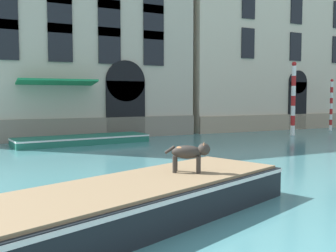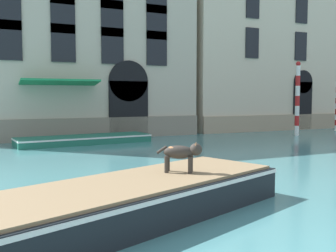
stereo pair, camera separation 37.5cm
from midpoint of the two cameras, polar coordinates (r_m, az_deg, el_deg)
palazzo_left at (r=25.48m, az=-14.04°, el=12.34°), size 13.64×7.40×12.06m
palazzo_right at (r=32.79m, az=13.99°, el=15.07°), size 15.95×6.13×17.21m
boat_foreground at (r=7.60m, az=-7.61°, el=-11.00°), size 8.20×4.85×0.75m
dog_on_deck at (r=8.56m, az=1.97°, el=-3.87°), size 0.87×0.65×0.66m
boat_moored_near_palazzo at (r=20.40m, az=-12.86°, el=-1.94°), size 6.88×2.51×0.40m
mooring_pole_0 at (r=25.30m, az=17.32°, el=3.85°), size 0.28×0.28×4.51m
mooring_pole_1 at (r=29.88m, az=22.28°, el=2.90°), size 0.21×0.21×3.62m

